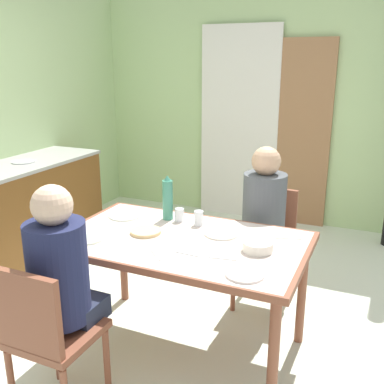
# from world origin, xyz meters

# --- Properties ---
(ground_plane) EXTENTS (6.83, 6.83, 0.00)m
(ground_plane) POSITION_xyz_m (0.00, 0.00, 0.00)
(ground_plane) COLOR silver
(wall_back) EXTENTS (4.06, 0.10, 2.56)m
(wall_back) POSITION_xyz_m (0.00, 2.63, 1.28)
(wall_back) COLOR #B4D492
(wall_back) RESTS_ON ground_plane
(door_wooden) EXTENTS (0.80, 0.05, 2.00)m
(door_wooden) POSITION_xyz_m (0.40, 2.55, 1.00)
(door_wooden) COLOR #9D6D46
(door_wooden) RESTS_ON ground_plane
(curtain_panel) EXTENTS (0.90, 0.03, 2.15)m
(curtain_panel) POSITION_xyz_m (-0.21, 2.53, 1.08)
(curtain_panel) COLOR white
(curtain_panel) RESTS_ON ground_plane
(kitchen_counter) EXTENTS (0.61, 2.10, 0.91)m
(kitchen_counter) POSITION_xyz_m (-1.60, 0.34, 0.45)
(kitchen_counter) COLOR brown
(kitchen_counter) RESTS_ON ground_plane
(dining_table) EXTENTS (1.48, 0.89, 0.75)m
(dining_table) POSITION_xyz_m (0.30, -0.07, 0.68)
(dining_table) COLOR brown
(dining_table) RESTS_ON ground_plane
(chair_near_diner) EXTENTS (0.40, 0.40, 0.87)m
(chair_near_diner) POSITION_xyz_m (-0.06, -0.87, 0.50)
(chair_near_diner) COLOR brown
(chair_near_diner) RESTS_ON ground_plane
(chair_far_diner) EXTENTS (0.40, 0.40, 0.87)m
(chair_far_diner) POSITION_xyz_m (0.62, 0.73, 0.50)
(chair_far_diner) COLOR brown
(chair_far_diner) RESTS_ON ground_plane
(person_near_diner) EXTENTS (0.30, 0.37, 0.77)m
(person_near_diner) POSITION_xyz_m (-0.06, -0.73, 0.78)
(person_near_diner) COLOR #23293E
(person_near_diner) RESTS_ON ground_plane
(person_far_diner) EXTENTS (0.30, 0.37, 0.77)m
(person_far_diner) POSITION_xyz_m (0.62, 0.59, 0.78)
(person_far_diner) COLOR #504F59
(person_far_diner) RESTS_ON ground_plane
(water_bottle_green_near) EXTENTS (0.07, 0.07, 0.30)m
(water_bottle_green_near) POSITION_xyz_m (0.07, 0.20, 0.90)
(water_bottle_green_near) COLOR #3C896D
(water_bottle_green_near) RESTS_ON dining_table
(serving_bowl_center) EXTENTS (0.17, 0.17, 0.05)m
(serving_bowl_center) POSITION_xyz_m (0.76, -0.06, 0.78)
(serving_bowl_center) COLOR silver
(serving_bowl_center) RESTS_ON dining_table
(dinner_plate_near_left) EXTENTS (0.20, 0.20, 0.01)m
(dinner_plate_near_left) POSITION_xyz_m (-0.21, -0.30, 0.76)
(dinner_plate_near_left) COLOR white
(dinner_plate_near_left) RESTS_ON dining_table
(dinner_plate_near_right) EXTENTS (0.21, 0.21, 0.01)m
(dinner_plate_near_right) POSITION_xyz_m (0.49, 0.09, 0.76)
(dinner_plate_near_right) COLOR white
(dinner_plate_near_right) RESTS_ON dining_table
(dinner_plate_far_center) EXTENTS (0.22, 0.22, 0.01)m
(dinner_plate_far_center) POSITION_xyz_m (-0.22, 0.13, 0.76)
(dinner_plate_far_center) COLOR white
(dinner_plate_far_center) RESTS_ON dining_table
(dinner_plate_far_side) EXTENTS (0.20, 0.20, 0.01)m
(dinner_plate_far_side) POSITION_xyz_m (0.79, -0.37, 0.76)
(dinner_plate_far_side) COLOR white
(dinner_plate_far_side) RESTS_ON dining_table
(drinking_glass_by_near_diner) EXTENTS (0.06, 0.06, 0.09)m
(drinking_glass_by_near_diner) POSITION_xyz_m (0.16, 0.20, 0.80)
(drinking_glass_by_near_diner) COLOR silver
(drinking_glass_by_near_diner) RESTS_ON dining_table
(drinking_glass_by_far_diner) EXTENTS (0.06, 0.06, 0.10)m
(drinking_glass_by_far_diner) POSITION_xyz_m (0.30, 0.18, 0.80)
(drinking_glass_by_far_diner) COLOR silver
(drinking_glass_by_far_diner) RESTS_ON dining_table
(bread_plate_sliced) EXTENTS (0.19, 0.19, 0.02)m
(bread_plate_sliced) POSITION_xyz_m (0.06, -0.08, 0.76)
(bread_plate_sliced) COLOR #DBB77A
(bread_plate_sliced) RESTS_ON dining_table
(cutlery_knife_near) EXTENTS (0.15, 0.02, 0.00)m
(cutlery_knife_near) POSITION_xyz_m (0.43, -0.26, 0.76)
(cutlery_knife_near) COLOR silver
(cutlery_knife_near) RESTS_ON dining_table
(cutlery_fork_near) EXTENTS (0.15, 0.06, 0.00)m
(cutlery_fork_near) POSITION_xyz_m (0.88, 0.19, 0.76)
(cutlery_fork_near) COLOR silver
(cutlery_fork_near) RESTS_ON dining_table
(cutlery_knife_far) EXTENTS (0.12, 0.12, 0.00)m
(cutlery_knife_far) POSITION_xyz_m (0.27, -0.34, 0.76)
(cutlery_knife_far) COLOR silver
(cutlery_knife_far) RESTS_ON dining_table
(cutlery_fork_far) EXTENTS (0.15, 0.04, 0.00)m
(cutlery_fork_far) POSITION_xyz_m (0.62, -0.23, 0.76)
(cutlery_fork_far) COLOR silver
(cutlery_fork_far) RESTS_ON dining_table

